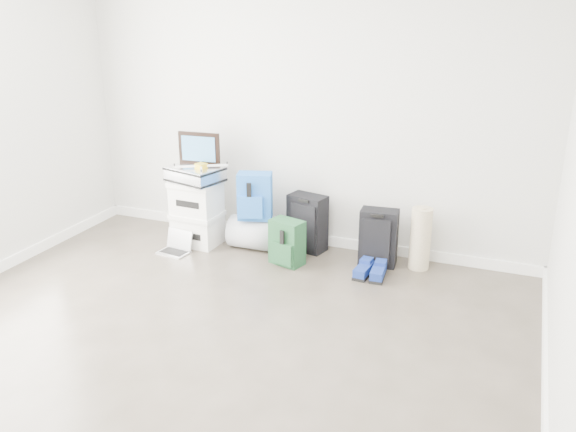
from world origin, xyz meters
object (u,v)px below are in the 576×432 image
at_px(briefcase, 195,174).
at_px(large_suitcase, 307,223).
at_px(boxes_stack, 197,212).
at_px(laptop, 176,247).
at_px(duffel_bag, 256,233).
at_px(carry_on, 378,238).

height_order(briefcase, large_suitcase, briefcase).
relative_size(boxes_stack, laptop, 2.08).
height_order(duffel_bag, carry_on, carry_on).
bearing_deg(laptop, large_suitcase, 31.67).
distance_m(duffel_bag, laptop, 0.78).
relative_size(boxes_stack, large_suitcase, 1.17).
relative_size(large_suitcase, laptop, 1.78).
relative_size(boxes_stack, carry_on, 1.22).
xyz_separation_m(large_suitcase, laptop, (-1.14, -0.51, -0.22)).
bearing_deg(laptop, duffel_bag, 35.29).
relative_size(boxes_stack, briefcase, 1.31).
xyz_separation_m(boxes_stack, large_suitcase, (1.05, 0.24, -0.05)).
distance_m(boxes_stack, duffel_bag, 0.62).
height_order(briefcase, carry_on, briefcase).
relative_size(duffel_bag, laptop, 1.67).
height_order(duffel_bag, laptop, duffel_bag).
distance_m(boxes_stack, carry_on, 1.77).
height_order(large_suitcase, carry_on, large_suitcase).
height_order(boxes_stack, duffel_bag, boxes_stack).
bearing_deg(carry_on, briefcase, 179.91).
height_order(boxes_stack, briefcase, briefcase).
distance_m(boxes_stack, large_suitcase, 1.08).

